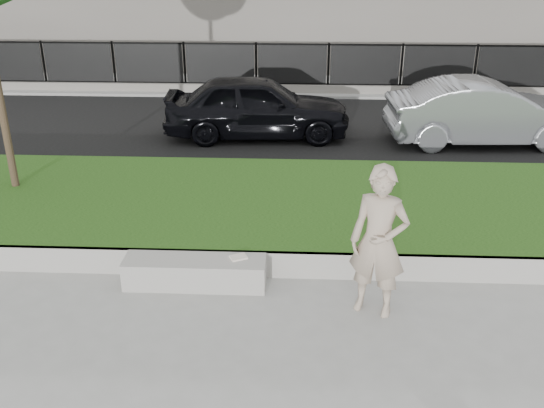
# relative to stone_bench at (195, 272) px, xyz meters

# --- Properties ---
(ground) EXTENTS (90.00, 90.00, 0.00)m
(ground) POSITION_rel_stone_bench_xyz_m (0.66, -0.77, -0.20)
(ground) COLOR gray
(ground) RESTS_ON ground
(grass_bank) EXTENTS (34.00, 4.00, 0.40)m
(grass_bank) POSITION_rel_stone_bench_xyz_m (0.66, 2.23, -0.00)
(grass_bank) COLOR black
(grass_bank) RESTS_ON ground
(grass_kerb) EXTENTS (34.00, 0.08, 0.40)m
(grass_kerb) POSITION_rel_stone_bench_xyz_m (0.66, 0.27, -0.00)
(grass_kerb) COLOR gray
(grass_kerb) RESTS_ON ground
(street) EXTENTS (34.00, 7.00, 0.04)m
(street) POSITION_rel_stone_bench_xyz_m (0.66, 7.73, -0.18)
(street) COLOR black
(street) RESTS_ON ground
(far_pavement) EXTENTS (34.00, 3.00, 0.12)m
(far_pavement) POSITION_rel_stone_bench_xyz_m (0.66, 12.23, -0.14)
(far_pavement) COLOR gray
(far_pavement) RESTS_ON ground
(iron_fence) EXTENTS (32.00, 0.30, 1.50)m
(iron_fence) POSITION_rel_stone_bench_xyz_m (0.66, 11.23, 0.34)
(iron_fence) COLOR slate
(iron_fence) RESTS_ON far_pavement
(stone_bench) EXTENTS (1.98, 0.50, 0.41)m
(stone_bench) POSITION_rel_stone_bench_xyz_m (0.00, 0.00, 0.00)
(stone_bench) COLOR gray
(stone_bench) RESTS_ON ground
(man) EXTENTS (0.85, 0.71, 2.01)m
(man) POSITION_rel_stone_bench_xyz_m (2.44, -0.52, 0.80)
(man) COLOR tan
(man) RESTS_ON ground
(book) EXTENTS (0.28, 0.25, 0.03)m
(book) POSITION_rel_stone_bench_xyz_m (0.61, 0.07, 0.22)
(book) COLOR #EFE2CE
(book) RESTS_ON stone_bench
(car_dark) EXTENTS (4.52, 2.05, 1.51)m
(car_dark) POSITION_rel_stone_bench_xyz_m (0.39, 6.89, 0.59)
(car_dark) COLOR black
(car_dark) RESTS_ON street
(car_silver) EXTENTS (4.56, 1.80, 1.48)m
(car_silver) POSITION_rel_stone_bench_xyz_m (5.72, 6.61, 0.58)
(car_silver) COLOR gray
(car_silver) RESTS_ON street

